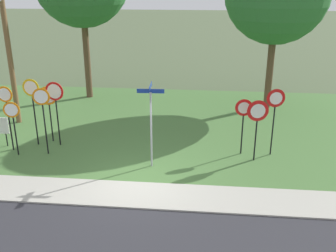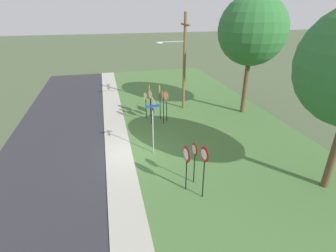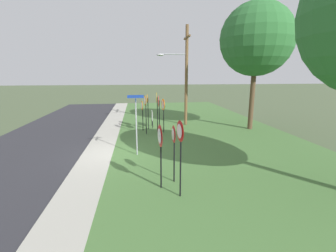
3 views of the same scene
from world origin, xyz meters
TOP-DOWN VIEW (x-y plane):
  - ground_plane at (0.00, 0.00)m, footprint 160.00×160.00m
  - road_asphalt at (0.00, -4.80)m, footprint 44.00×6.40m
  - sidewalk_strip at (0.00, -0.80)m, footprint 44.00×1.60m
  - grass_median at (0.00, 6.00)m, footprint 44.00×12.00m
  - stop_sign_near_left at (-3.95, 1.92)m, footprint 0.65×0.13m
  - stop_sign_near_right at (-5.09, 1.72)m, footprint 0.62×0.14m
  - stop_sign_far_left at (-4.23, 3.18)m, footprint 0.78×0.16m
  - stop_sign_far_center at (-5.50, 2.14)m, footprint 0.64×0.11m
  - stop_sign_far_right at (-4.72, 2.78)m, footprint 0.71×0.11m
  - stop_sign_center_tall at (-3.79, 2.83)m, footprint 0.76×0.12m
  - yield_sign_near_left at (4.84, 2.74)m, footprint 0.71×0.14m
  - yield_sign_near_right at (3.68, 2.70)m, footprint 0.67×0.11m
  - yield_sign_far_left at (4.14, 2.14)m, footprint 0.80×0.13m
  - street_name_post at (0.31, 1.29)m, footprint 0.96×0.82m
  - utility_pole at (-6.78, 5.16)m, footprint 2.10×2.50m
  - notice_board at (-6.31, 2.52)m, footprint 1.10×0.05m
  - oak_tree_left at (-4.61, 9.95)m, footprint 5.20×5.20m

SIDE VIEW (x-z plane):
  - ground_plane at x=0.00m, z-range 0.00..0.00m
  - road_asphalt at x=0.00m, z-range 0.00..0.01m
  - grass_median at x=0.00m, z-range 0.00..0.04m
  - sidewalk_strip at x=0.00m, z-range 0.00..0.06m
  - notice_board at x=-6.31m, z-range 0.25..1.50m
  - stop_sign_near_right at x=-5.09m, z-range 0.51..2.70m
  - yield_sign_near_right at x=3.68m, z-range 0.58..2.84m
  - stop_sign_far_left at x=-4.23m, z-range 0.60..3.03m
  - yield_sign_far_left at x=4.14m, z-range 0.63..3.04m
  - street_name_post at x=0.31m, z-range 0.33..3.45m
  - stop_sign_far_center at x=-5.50m, z-range 0.61..3.29m
  - stop_sign_near_left at x=-3.95m, z-range 0.63..3.33m
  - stop_sign_center_tall at x=-3.79m, z-range 0.67..3.38m
  - yield_sign_near_left at x=4.84m, z-range 0.70..3.39m
  - stop_sign_far_right at x=-4.72m, z-range 0.68..3.51m
  - utility_pole at x=-6.78m, z-range 0.39..8.23m
  - oak_tree_left at x=-4.61m, z-range 2.00..11.16m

